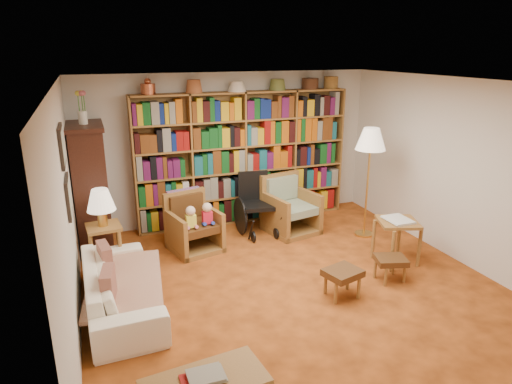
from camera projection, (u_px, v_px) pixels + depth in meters
name	position (u px, v px, depth m)	size (l,w,h in m)	color
floor	(289.00, 282.00, 5.84)	(5.00, 5.00, 0.00)	#BD591D
ceiling	(294.00, 82.00, 5.08)	(5.00, 5.00, 0.00)	silver
wall_back	(229.00, 148.00, 7.69)	(5.00, 5.00, 0.00)	silver
wall_front	(438.00, 287.00, 3.23)	(5.00, 5.00, 0.00)	silver
wall_left	(67.00, 215.00, 4.63)	(5.00, 5.00, 0.00)	silver
wall_right	(456.00, 171.00, 6.29)	(5.00, 5.00, 0.00)	silver
bookshelf	(244.00, 154.00, 7.63)	(3.60, 0.30, 2.42)	#9B6430
curio_cabinet	(91.00, 187.00, 6.59)	(0.50, 0.95, 2.40)	#36190E
framed_pictures	(65.00, 172.00, 4.79)	(0.03, 0.52, 0.97)	black
sofa	(121.00, 287.00, 5.17)	(0.75, 1.91, 0.56)	white
sofa_throw	(125.00, 285.00, 5.18)	(0.81, 1.51, 0.04)	beige
cushion_left	(105.00, 262.00, 5.38)	(0.12, 0.37, 0.37)	maroon
cushion_right	(109.00, 290.00, 4.76)	(0.12, 0.38, 0.38)	maroon
side_table_lamp	(105.00, 237.00, 6.04)	(0.47, 0.47, 0.64)	#9B6430
table_lamp	(101.00, 201.00, 5.89)	(0.37, 0.37, 0.50)	gold
armchair_leather	(193.00, 226.00, 6.76)	(0.83, 0.85, 0.86)	#9B6430
armchair_sage	(289.00, 210.00, 7.43)	(0.88, 0.90, 0.91)	#9B6430
wheelchair	(256.00, 206.00, 7.33)	(0.56, 0.79, 0.98)	black
floor_lamp	(371.00, 144.00, 6.88)	(0.46, 0.46, 1.73)	gold
side_table_papers	(397.00, 228.00, 6.24)	(0.65, 0.65, 0.65)	#9B6430
footstool_a	(343.00, 275.00, 5.43)	(0.49, 0.45, 0.35)	#4E2E14
footstool_b	(391.00, 262.00, 5.82)	(0.45, 0.42, 0.32)	#4E2E14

